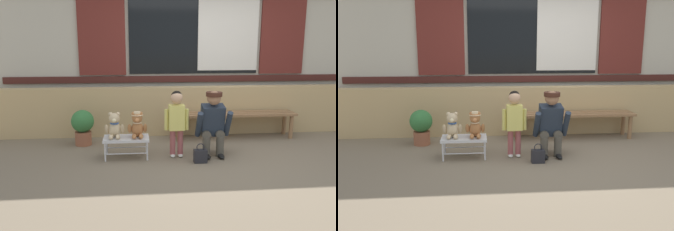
% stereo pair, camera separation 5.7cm
% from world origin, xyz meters
% --- Properties ---
extents(ground_plane, '(60.00, 60.00, 0.00)m').
position_xyz_m(ground_plane, '(0.00, 0.00, 0.00)').
color(ground_plane, '#756651').
extents(brick_low_wall, '(7.36, 0.25, 0.85)m').
position_xyz_m(brick_low_wall, '(0.00, 1.43, 0.42)').
color(brick_low_wall, tan).
rests_on(brick_low_wall, ground).
extents(shop_facade, '(7.51, 0.26, 3.34)m').
position_xyz_m(shop_facade, '(0.00, 1.94, 1.69)').
color(shop_facade, '#B7B2A3').
rests_on(shop_facade, ground).
extents(wooden_bench_long, '(2.10, 0.40, 0.44)m').
position_xyz_m(wooden_bench_long, '(0.58, 1.06, 0.37)').
color(wooden_bench_long, '#8E6642').
rests_on(wooden_bench_long, ground).
extents(small_display_bench, '(0.64, 0.36, 0.30)m').
position_xyz_m(small_display_bench, '(-1.24, 0.17, 0.27)').
color(small_display_bench, silver).
rests_on(small_display_bench, ground).
extents(teddy_bear_plain, '(0.28, 0.26, 0.36)m').
position_xyz_m(teddy_bear_plain, '(-1.40, 0.17, 0.46)').
color(teddy_bear_plain, '#CCB289').
rests_on(teddy_bear_plain, small_display_bench).
extents(teddy_bear_with_hat, '(0.28, 0.27, 0.36)m').
position_xyz_m(teddy_bear_with_hat, '(-1.08, 0.17, 0.47)').
color(teddy_bear_with_hat, '#A86B3D').
rests_on(teddy_bear_with_hat, small_display_bench).
extents(child_standing, '(0.35, 0.18, 0.96)m').
position_xyz_m(child_standing, '(-0.53, 0.13, 0.59)').
color(child_standing, '#994C4C').
rests_on(child_standing, ground).
extents(adult_crouching, '(0.50, 0.49, 0.95)m').
position_xyz_m(adult_crouching, '(0.01, 0.17, 0.48)').
color(adult_crouching, '#4C473D').
rests_on(adult_crouching, ground).
extents(handbag_on_ground, '(0.18, 0.11, 0.27)m').
position_xyz_m(handbag_on_ground, '(-0.23, -0.14, 0.10)').
color(handbag_on_ground, '#232328').
rests_on(handbag_on_ground, ground).
extents(potted_plant, '(0.36, 0.36, 0.57)m').
position_xyz_m(potted_plant, '(-1.95, 0.87, 0.32)').
color(potted_plant, brown).
rests_on(potted_plant, ground).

